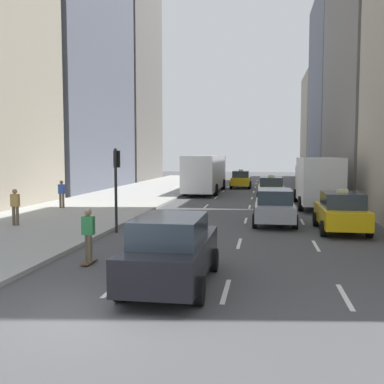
# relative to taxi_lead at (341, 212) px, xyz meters

# --- Properties ---
(ground_plane) EXTENTS (160.00, 160.00, 0.00)m
(ground_plane) POSITION_rel_taxi_lead_xyz_m (-6.80, -11.28, -0.88)
(ground_plane) COLOR #474749
(sidewalk_left) EXTENTS (8.00, 66.00, 0.15)m
(sidewalk_left) POSITION_rel_taxi_lead_xyz_m (-13.80, 15.72, -0.81)
(sidewalk_left) COLOR #9E9E99
(sidewalk_left) RESTS_ON ground
(lane_markings) EXTENTS (5.72, 56.00, 0.01)m
(lane_markings) POSITION_rel_taxi_lead_xyz_m (-4.20, 11.72, -0.87)
(lane_markings) COLOR white
(lane_markings) RESTS_ON ground
(building_row_left) EXTENTS (6.00, 54.82, 32.18)m
(building_row_left) POSITION_rel_taxi_lead_xyz_m (-20.80, 16.08, 13.92)
(building_row_left) COLOR slate
(building_row_left) RESTS_ON ground
(building_row_right) EXTENTS (6.00, 61.66, 33.27)m
(building_row_right) POSITION_rel_taxi_lead_xyz_m (5.20, 16.72, 11.71)
(building_row_right) COLOR #A89E89
(building_row_right) RESTS_ON ground
(taxi_lead) EXTENTS (2.02, 4.40, 1.87)m
(taxi_lead) POSITION_rel_taxi_lead_xyz_m (0.00, 0.00, 0.00)
(taxi_lead) COLOR yellow
(taxi_lead) RESTS_ON ground
(taxi_second) EXTENTS (2.02, 4.40, 1.87)m
(taxi_second) POSITION_rel_taxi_lead_xyz_m (-5.60, 25.25, 0.00)
(taxi_second) COLOR yellow
(taxi_second) RESTS_ON ground
(taxi_third) EXTENTS (2.02, 4.40, 1.87)m
(taxi_third) POSITION_rel_taxi_lead_xyz_m (-2.80, 13.02, 0.00)
(taxi_third) COLOR yellow
(taxi_third) RESTS_ON ground
(sedan_black_near) EXTENTS (2.02, 4.77, 1.70)m
(sedan_black_near) POSITION_rel_taxi_lead_xyz_m (-2.80, 1.77, -0.02)
(sedan_black_near) COLOR #9EA0A5
(sedan_black_near) RESTS_ON ground
(sedan_silver_behind) EXTENTS (2.02, 4.78, 1.81)m
(sedan_silver_behind) POSITION_rel_taxi_lead_xyz_m (-5.60, -9.01, 0.04)
(sedan_silver_behind) COLOR black
(sedan_silver_behind) RESTS_ON ground
(city_bus) EXTENTS (2.80, 11.61, 3.25)m
(city_bus) POSITION_rel_taxi_lead_xyz_m (-8.41, 19.31, 0.91)
(city_bus) COLOR silver
(city_bus) RESTS_ON ground
(box_truck) EXTENTS (2.58, 8.40, 3.15)m
(box_truck) POSITION_rel_taxi_lead_xyz_m (0.00, 9.19, 0.83)
(box_truck) COLOR silver
(box_truck) RESTS_ON ground
(skateboarder) EXTENTS (0.36, 0.80, 1.75)m
(skateboarder) POSITION_rel_taxi_lead_xyz_m (-8.58, -7.18, 0.08)
(skateboarder) COLOR brown
(skateboarder) RESTS_ON ground
(pedestrian_mid_block) EXTENTS (0.36, 0.22, 1.65)m
(pedestrian_mid_block) POSITION_rel_taxi_lead_xyz_m (-14.37, -1.45, 0.19)
(pedestrian_mid_block) COLOR brown
(pedestrian_mid_block) RESTS_ON sidewalk_left
(pedestrian_far_walking) EXTENTS (0.36, 0.22, 1.65)m
(pedestrian_far_walking) POSITION_rel_taxi_lead_xyz_m (-15.29, 5.20, 0.19)
(pedestrian_far_walking) COLOR brown
(pedestrian_far_walking) RESTS_ON sidewalk_left
(traffic_light_pole) EXTENTS (0.24, 0.42, 3.60)m
(traffic_light_pole) POSITION_rel_taxi_lead_xyz_m (-9.55, -1.60, 1.53)
(traffic_light_pole) COLOR black
(traffic_light_pole) RESTS_ON ground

